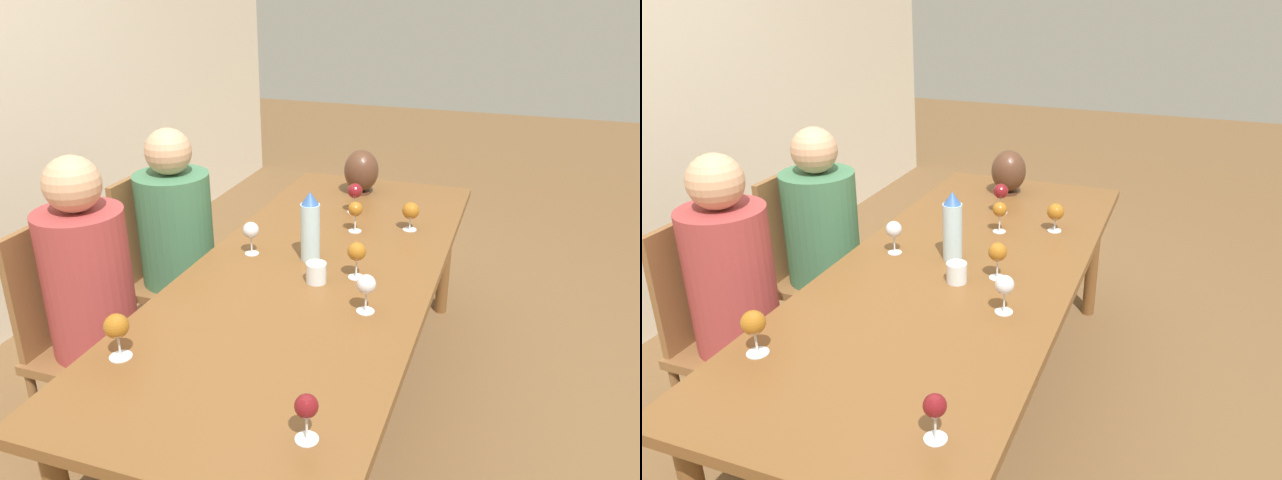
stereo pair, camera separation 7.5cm
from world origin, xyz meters
The scene contains 17 objects.
ground_plane centered at (0.00, 0.00, 0.00)m, with size 14.00×14.00×0.00m, color brown.
dining_table centered at (0.00, 0.00, 0.67)m, with size 2.45×0.98×0.74m.
water_bottle centered at (0.07, 0.05, 0.88)m, with size 0.08×0.08×0.30m.
water_tumbler centered at (-0.12, -0.04, 0.78)m, with size 0.08×0.08×0.08m.
vase centered at (0.96, 0.07, 0.86)m, with size 0.18×0.18×0.24m.
wine_glass_0 centered at (-0.28, -0.28, 0.84)m, with size 0.07×0.07×0.14m.
wine_glass_1 centered at (0.04, 0.30, 0.84)m, with size 0.07×0.07×0.14m.
wine_glass_2 centered at (0.42, -0.05, 0.85)m, with size 0.07×0.07×0.14m.
wine_glass_3 centered at (-0.80, 0.37, 0.85)m, with size 0.08×0.08×0.15m.
wine_glass_4 centered at (-0.03, -0.18, 0.85)m, with size 0.07×0.07×0.15m.
wine_glass_5 centered at (-0.97, -0.31, 0.84)m, with size 0.06×0.06×0.14m.
wine_glass_6 centered at (0.52, -0.28, 0.83)m, with size 0.08×0.08×0.13m.
wine_glass_7 centered at (0.66, 0.03, 0.85)m, with size 0.07×0.07×0.15m.
chair_near centered at (-0.42, 0.86, 0.51)m, with size 0.44×0.44×0.97m.
chair_far centered at (0.21, 0.86, 0.51)m, with size 0.44×0.44×0.97m.
person_near centered at (-0.42, 0.77, 0.67)m, with size 0.33×0.33×1.25m.
person_far centered at (0.21, 0.77, 0.65)m, with size 0.35×0.35×1.21m.
Camera 1 is at (-2.16, -0.75, 1.84)m, focal length 35.00 mm.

